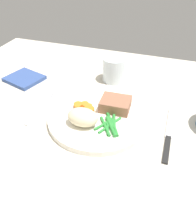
{
  "coord_description": "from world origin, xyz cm",
  "views": [
    {
      "loc": [
        13.44,
        -47.65,
        41.84
      ],
      "look_at": [
        -2.03,
        -1.74,
        4.6
      ],
      "focal_mm": 36.95,
      "sensor_mm": 36.0,
      "label": 1
    }
  ],
  "objects_px": {
    "fork": "(41,107)",
    "napkin": "(24,79)",
    "water_glass": "(114,71)",
    "meat_portion": "(115,104)",
    "knife": "(169,135)",
    "dinner_plate": "(98,117)"
  },
  "relations": [
    {
      "from": "meat_portion",
      "to": "knife",
      "type": "bearing_deg",
      "value": -16.6
    },
    {
      "from": "napkin",
      "to": "water_glass",
      "type": "bearing_deg",
      "value": 18.85
    },
    {
      "from": "water_glass",
      "to": "napkin",
      "type": "height_order",
      "value": "water_glass"
    },
    {
      "from": "meat_portion",
      "to": "napkin",
      "type": "bearing_deg",
      "value": 166.86
    },
    {
      "from": "dinner_plate",
      "to": "fork",
      "type": "relative_size",
      "value": 1.62
    },
    {
      "from": "fork",
      "to": "napkin",
      "type": "relative_size",
      "value": 1.44
    },
    {
      "from": "napkin",
      "to": "fork",
      "type": "bearing_deg",
      "value": -42.55
    },
    {
      "from": "knife",
      "to": "water_glass",
      "type": "bearing_deg",
      "value": 131.5
    },
    {
      "from": "meat_portion",
      "to": "fork",
      "type": "distance_m",
      "value": 0.22
    },
    {
      "from": "meat_portion",
      "to": "water_glass",
      "type": "height_order",
      "value": "water_glass"
    },
    {
      "from": "water_glass",
      "to": "meat_portion",
      "type": "bearing_deg",
      "value": -73.4
    },
    {
      "from": "meat_portion",
      "to": "fork",
      "type": "relative_size",
      "value": 0.48
    },
    {
      "from": "meat_portion",
      "to": "water_glass",
      "type": "xyz_separation_m",
      "value": [
        -0.05,
        0.18,
        0.0
      ]
    },
    {
      "from": "fork",
      "to": "napkin",
      "type": "height_order",
      "value": "napkin"
    },
    {
      "from": "dinner_plate",
      "to": "fork",
      "type": "height_order",
      "value": "dinner_plate"
    },
    {
      "from": "knife",
      "to": "fork",
      "type": "bearing_deg",
      "value": 179.18
    },
    {
      "from": "knife",
      "to": "meat_portion",
      "type": "bearing_deg",
      "value": 162.62
    },
    {
      "from": "knife",
      "to": "dinner_plate",
      "type": "bearing_deg",
      "value": 178.35
    },
    {
      "from": "dinner_plate",
      "to": "water_glass",
      "type": "distance_m",
      "value": 0.23
    },
    {
      "from": "dinner_plate",
      "to": "meat_portion",
      "type": "height_order",
      "value": "meat_portion"
    },
    {
      "from": "napkin",
      "to": "knife",
      "type": "bearing_deg",
      "value": -14.21
    },
    {
      "from": "meat_portion",
      "to": "knife",
      "type": "height_order",
      "value": "meat_portion"
    }
  ]
}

